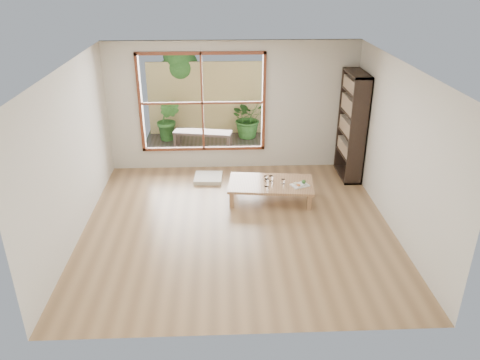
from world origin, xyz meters
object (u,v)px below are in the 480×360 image
object	(u,v)px
low_table	(271,185)
bookshelf	(352,126)
food_tray	(301,184)
garden_bench	(203,134)

from	to	relation	value
low_table	bookshelf	world-z (taller)	bookshelf
food_tray	bookshelf	bearing A→B (deg)	21.61
low_table	bookshelf	xyz separation A→B (m)	(1.67, 0.99, 0.76)
low_table	bookshelf	bearing A→B (deg)	37.12
bookshelf	food_tray	xyz separation A→B (m)	(-1.15, -1.12, -0.69)
bookshelf	food_tray	world-z (taller)	bookshelf
low_table	garden_bench	distance (m)	2.86
food_tray	garden_bench	world-z (taller)	garden_bench
low_table	food_tray	distance (m)	0.54
low_table	food_tray	xyz separation A→B (m)	(0.52, -0.14, 0.06)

